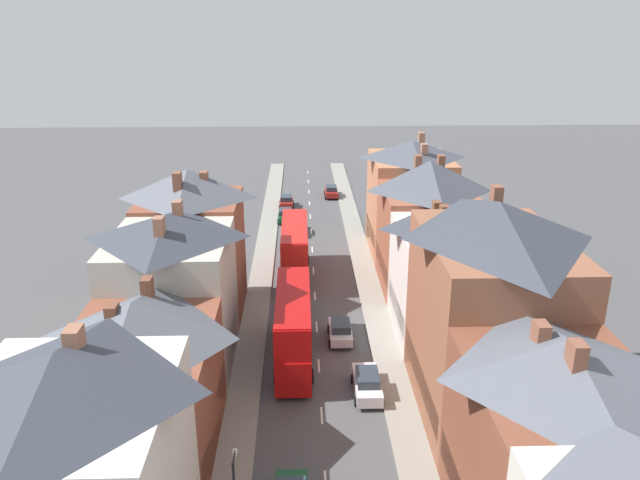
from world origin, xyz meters
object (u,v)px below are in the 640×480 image
at_px(double_decker_bus_lead, 295,249).
at_px(car_mid_black, 340,331).
at_px(car_near_blue, 286,201).
at_px(car_near_silver, 296,226).
at_px(car_parked_left_b, 331,191).
at_px(double_decker_bus_mid_street, 293,326).
at_px(car_parked_right_b, 367,383).
at_px(car_parked_right_a, 285,215).

distance_m(double_decker_bus_lead, car_mid_black, 13.41).
distance_m(car_near_blue, car_near_silver, 10.72).
relative_size(car_near_silver, car_parked_left_b, 1.06).
bearing_deg(car_mid_black, car_near_silver, 97.96).
height_order(car_mid_black, car_parked_left_b, car_parked_left_b).
bearing_deg(double_decker_bus_mid_street, car_mid_black, 39.62).
distance_m(car_near_silver, car_mid_black, 26.00).
bearing_deg(car_parked_right_b, car_mid_black, 99.83).
xyz_separation_m(car_near_silver, car_parked_left_b, (4.90, 15.53, -0.04)).
height_order(car_near_silver, car_parked_right_b, car_near_silver).
distance_m(car_parked_right_a, car_mid_black, 30.72).
relative_size(car_near_blue, car_parked_right_b, 0.93).
relative_size(double_decker_bus_mid_street, car_near_silver, 2.55).
bearing_deg(double_decker_bus_mid_street, car_parked_left_b, 83.67).
bearing_deg(car_mid_black, car_parked_right_a, 99.18).
xyz_separation_m(double_decker_bus_lead, car_parked_left_b, (4.91, 28.52, -2.00)).
height_order(double_decker_bus_mid_street, car_parked_left_b, double_decker_bus_mid_street).
height_order(car_near_silver, car_parked_left_b, car_near_silver).
bearing_deg(car_parked_right_b, double_decker_bus_lead, 103.62).
height_order(double_decker_bus_mid_street, car_near_silver, double_decker_bus_mid_street).
bearing_deg(car_parked_right_b, car_near_blue, 98.04).
distance_m(double_decker_bus_lead, car_parked_right_a, 17.73).
relative_size(car_parked_right_a, car_parked_right_b, 0.90).
bearing_deg(car_near_blue, double_decker_bus_lead, -86.87).
xyz_separation_m(car_near_blue, car_parked_right_b, (6.20, -43.89, 0.03)).
bearing_deg(car_parked_right_b, double_decker_bus_mid_street, 137.41).
bearing_deg(double_decker_bus_mid_street, car_near_blue, 91.88).
distance_m(car_near_blue, car_parked_left_b, 7.90).
bearing_deg(car_parked_left_b, car_parked_right_b, -90.00).
height_order(car_near_silver, car_parked_right_a, car_near_silver).
relative_size(car_parked_right_a, car_mid_black, 1.01).
distance_m(car_parked_right_a, car_parked_left_b, 12.58).
xyz_separation_m(car_parked_right_a, car_parked_left_b, (6.20, 10.95, 0.01)).
bearing_deg(car_near_silver, double_decker_bus_lead, -90.04).
relative_size(car_mid_black, car_parked_right_b, 0.89).
bearing_deg(car_parked_right_a, double_decker_bus_mid_street, -87.78).
bearing_deg(double_decker_bus_lead, car_near_blue, 93.13).
height_order(double_decker_bus_mid_street, car_parked_right_a, double_decker_bus_mid_street).
bearing_deg(car_parked_left_b, car_near_silver, -107.51).
distance_m(double_decker_bus_mid_street, car_parked_right_a, 33.40).
bearing_deg(double_decker_bus_mid_street, car_parked_right_a, 92.22).
height_order(car_mid_black, car_parked_right_b, car_parked_right_b).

